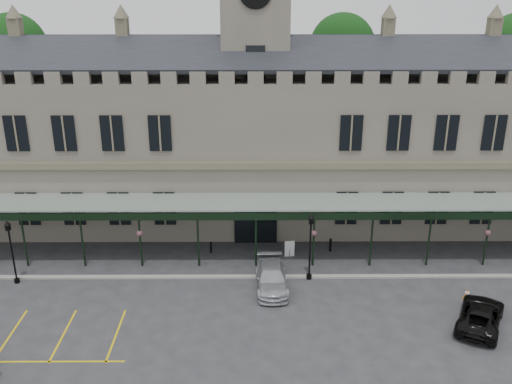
{
  "coord_description": "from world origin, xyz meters",
  "views": [
    {
      "loc": [
        -0.18,
        -28.37,
        19.19
      ],
      "look_at": [
        0.0,
        6.0,
        6.0
      ],
      "focal_mm": 40.0,
      "sensor_mm": 36.0,
      "label": 1
    }
  ],
  "objects_px": {
    "station_building": "(255,143)",
    "car_taxi": "(272,278)",
    "clock_tower": "(255,59)",
    "lamp_post_left": "(11,246)",
    "lamp_post_mid": "(310,241)",
    "car_van": "(481,315)",
    "sign_board": "(290,249)",
    "traffic_cone": "(467,294)"
  },
  "relations": [
    {
      "from": "station_building",
      "to": "car_taxi",
      "type": "distance_m",
      "value": 13.11
    },
    {
      "from": "car_taxi",
      "to": "clock_tower",
      "type": "bearing_deg",
      "value": 93.08
    },
    {
      "from": "clock_tower",
      "to": "lamp_post_left",
      "type": "relative_size",
      "value": 5.51
    },
    {
      "from": "station_building",
      "to": "lamp_post_mid",
      "type": "height_order",
      "value": "station_building"
    },
    {
      "from": "station_building",
      "to": "clock_tower",
      "type": "xyz_separation_m",
      "value": [
        0.0,
        0.09,
        6.64
      ]
    },
    {
      "from": "clock_tower",
      "to": "car_van",
      "type": "distance_m",
      "value": 24.18
    },
    {
      "from": "car_van",
      "to": "station_building",
      "type": "bearing_deg",
      "value": -23.6
    },
    {
      "from": "sign_board",
      "to": "car_taxi",
      "type": "bearing_deg",
      "value": -112.71
    },
    {
      "from": "lamp_post_mid",
      "to": "car_van",
      "type": "bearing_deg",
      "value": -30.22
    },
    {
      "from": "traffic_cone",
      "to": "car_taxi",
      "type": "xyz_separation_m",
      "value": [
        -12.29,
        1.43,
        0.39
      ]
    },
    {
      "from": "lamp_post_left",
      "to": "sign_board",
      "type": "height_order",
      "value": "lamp_post_left"
    },
    {
      "from": "sign_board",
      "to": "car_taxi",
      "type": "xyz_separation_m",
      "value": [
        -1.44,
        -4.42,
        0.12
      ]
    },
    {
      "from": "clock_tower",
      "to": "lamp_post_left",
      "type": "distance_m",
      "value": 22.01
    },
    {
      "from": "traffic_cone",
      "to": "clock_tower",
      "type": "bearing_deg",
      "value": 135.08
    },
    {
      "from": "lamp_post_mid",
      "to": "traffic_cone",
      "type": "bearing_deg",
      "value": -14.88
    },
    {
      "from": "car_taxi",
      "to": "car_van",
      "type": "relative_size",
      "value": 1.0
    },
    {
      "from": "traffic_cone",
      "to": "sign_board",
      "type": "height_order",
      "value": "sign_board"
    },
    {
      "from": "station_building",
      "to": "sign_board",
      "type": "xyz_separation_m",
      "value": [
        2.44,
        -7.32,
        -5.87
      ]
    },
    {
      "from": "clock_tower",
      "to": "lamp_post_mid",
      "type": "bearing_deg",
      "value": -71.53
    },
    {
      "from": "clock_tower",
      "to": "traffic_cone",
      "type": "relative_size",
      "value": 37.63
    },
    {
      "from": "traffic_cone",
      "to": "car_taxi",
      "type": "height_order",
      "value": "car_taxi"
    },
    {
      "from": "car_van",
      "to": "car_taxi",
      "type": "bearing_deg",
      "value": 7.54
    },
    {
      "from": "clock_tower",
      "to": "lamp_post_left",
      "type": "height_order",
      "value": "clock_tower"
    },
    {
      "from": "station_building",
      "to": "car_van",
      "type": "xyz_separation_m",
      "value": [
        13.0,
        -16.08,
        -5.78
      ]
    },
    {
      "from": "clock_tower",
      "to": "lamp_post_mid",
      "type": "relative_size",
      "value": 5.18
    },
    {
      "from": "sign_board",
      "to": "car_van",
      "type": "relative_size",
      "value": 0.25
    },
    {
      "from": "lamp_post_left",
      "to": "traffic_cone",
      "type": "xyz_separation_m",
      "value": [
        29.18,
        -2.16,
        -2.35
      ]
    },
    {
      "from": "traffic_cone",
      "to": "sign_board",
      "type": "xyz_separation_m",
      "value": [
        -10.85,
        5.85,
        0.27
      ]
    },
    {
      "from": "sign_board",
      "to": "lamp_post_mid",
      "type": "bearing_deg",
      "value": -75.68
    },
    {
      "from": "lamp_post_mid",
      "to": "sign_board",
      "type": "relative_size",
      "value": 3.93
    },
    {
      "from": "clock_tower",
      "to": "sign_board",
      "type": "xyz_separation_m",
      "value": [
        2.44,
        -7.41,
        -12.52
      ]
    },
    {
      "from": "lamp_post_mid",
      "to": "car_taxi",
      "type": "distance_m",
      "value": 3.52
    },
    {
      "from": "station_building",
      "to": "car_taxi",
      "type": "bearing_deg",
      "value": -85.13
    },
    {
      "from": "lamp_post_left",
      "to": "clock_tower",
      "type": "bearing_deg",
      "value": 34.92
    },
    {
      "from": "station_building",
      "to": "lamp_post_left",
      "type": "relative_size",
      "value": 13.32
    },
    {
      "from": "traffic_cone",
      "to": "car_van",
      "type": "relative_size",
      "value": 0.13
    },
    {
      "from": "lamp_post_left",
      "to": "car_van",
      "type": "xyz_separation_m",
      "value": [
        28.89,
        -5.07,
        -1.98
      ]
    },
    {
      "from": "lamp_post_left",
      "to": "lamp_post_mid",
      "type": "relative_size",
      "value": 0.94
    },
    {
      "from": "car_taxi",
      "to": "car_van",
      "type": "distance_m",
      "value": 12.76
    },
    {
      "from": "lamp_post_left",
      "to": "car_taxi",
      "type": "distance_m",
      "value": 17.02
    },
    {
      "from": "lamp_post_mid",
      "to": "car_taxi",
      "type": "bearing_deg",
      "value": -155.79
    },
    {
      "from": "sign_board",
      "to": "car_taxi",
      "type": "height_order",
      "value": "car_taxi"
    }
  ]
}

